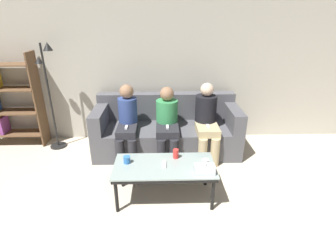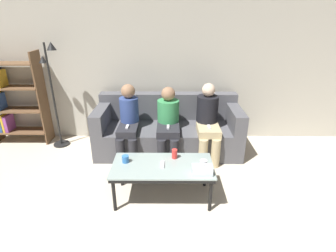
# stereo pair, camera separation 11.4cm
# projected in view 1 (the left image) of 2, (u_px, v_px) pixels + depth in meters

# --- Properties ---
(wall_back) EXTENTS (12.00, 0.06, 2.60)m
(wall_back) POSITION_uv_depth(u_px,v_px,m) (166.00, 64.00, 4.29)
(wall_back) COLOR #B7B2A3
(wall_back) RESTS_ON ground_plane
(couch) EXTENTS (2.23, 0.87, 0.87)m
(couch) POSITION_uv_depth(u_px,v_px,m) (167.00, 131.00, 4.21)
(couch) COLOR #515156
(couch) RESTS_ON ground_plane
(coffee_table) EXTENTS (1.17, 0.57, 0.45)m
(coffee_table) POSITION_uv_depth(u_px,v_px,m) (164.00, 168.00, 3.03)
(coffee_table) COLOR #8C9E99
(coffee_table) RESTS_ON ground_plane
(cup_near_left) EXTENTS (0.08, 0.08, 0.09)m
(cup_near_left) POSITION_uv_depth(u_px,v_px,m) (127.00, 160.00, 3.04)
(cup_near_left) COLOR #3372BF
(cup_near_left) RESTS_ON coffee_table
(cup_near_right) EXTENTS (0.08, 0.08, 0.10)m
(cup_near_right) POSITION_uv_depth(u_px,v_px,m) (205.00, 163.00, 2.95)
(cup_near_right) COLOR silver
(cup_near_right) RESTS_ON coffee_table
(cup_far_center) EXTENTS (0.07, 0.07, 0.11)m
(cup_far_center) POSITION_uv_depth(u_px,v_px,m) (176.00, 154.00, 3.14)
(cup_far_center) COLOR red
(cup_far_center) RESTS_ON coffee_table
(tissue_box) EXTENTS (0.22, 0.12, 0.13)m
(tissue_box) POSITION_uv_depth(u_px,v_px,m) (205.00, 169.00, 2.84)
(tissue_box) COLOR silver
(tissue_box) RESTS_ON coffee_table
(game_remote) EXTENTS (0.04, 0.15, 0.02)m
(game_remote) POSITION_uv_depth(u_px,v_px,m) (164.00, 164.00, 3.01)
(game_remote) COLOR white
(game_remote) RESTS_ON coffee_table
(bookshelf) EXTENTS (0.92, 0.32, 1.53)m
(bookshelf) POSITION_uv_depth(u_px,v_px,m) (3.00, 101.00, 4.22)
(bookshelf) COLOR brown
(bookshelf) RESTS_ON ground_plane
(standing_lamp) EXTENTS (0.31, 0.26, 1.68)m
(standing_lamp) POSITION_uv_depth(u_px,v_px,m) (49.00, 86.00, 4.01)
(standing_lamp) COLOR black
(standing_lamp) RESTS_ON ground_plane
(seated_person_left_end) EXTENTS (0.31, 0.64, 1.11)m
(seated_person_left_end) POSITION_uv_depth(u_px,v_px,m) (127.00, 121.00, 3.87)
(seated_person_left_end) COLOR #28282D
(seated_person_left_end) RESTS_ON ground_plane
(seated_person_mid_left) EXTENTS (0.33, 0.67, 1.07)m
(seated_person_mid_left) POSITION_uv_depth(u_px,v_px,m) (167.00, 121.00, 3.90)
(seated_person_mid_left) COLOR #28282D
(seated_person_mid_left) RESTS_ON ground_plane
(seated_person_mid_right) EXTENTS (0.32, 0.66, 1.12)m
(seated_person_mid_right) POSITION_uv_depth(u_px,v_px,m) (207.00, 119.00, 3.92)
(seated_person_mid_right) COLOR tan
(seated_person_mid_right) RESTS_ON ground_plane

